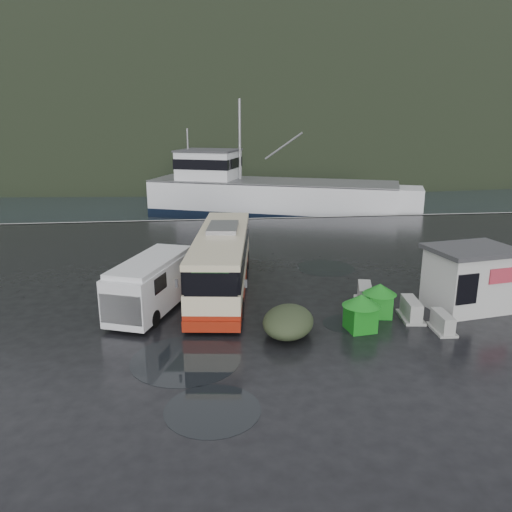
{
  "coord_description": "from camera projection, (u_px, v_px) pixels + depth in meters",
  "views": [
    {
      "loc": [
        -1.17,
        -20.63,
        8.19
      ],
      "look_at": [
        1.48,
        2.43,
        1.7
      ],
      "focal_mm": 35.0,
      "sensor_mm": 36.0,
      "label": 1
    }
  ],
  "objects": [
    {
      "name": "puddles",
      "position": [
        261.0,
        328.0,
        20.02
      ],
      "size": [
        11.13,
        16.4,
        0.01
      ],
      "color": "black",
      "rests_on": "ground"
    },
    {
      "name": "ticket_kiosk",
      "position": [
        466.0,
        308.0,
        22.12
      ],
      "size": [
        3.98,
        3.28,
        2.79
      ],
      "primitive_type": null,
      "rotation": [
        0.0,
        0.0,
        0.17
      ],
      "color": "beige",
      "rests_on": "ground"
    },
    {
      "name": "coach_bus",
      "position": [
        223.0,
        290.0,
        24.48
      ],
      "size": [
        4.15,
        11.13,
        3.07
      ],
      "primitive_type": null,
      "rotation": [
        0.0,
        0.0,
        -0.13
      ],
      "color": "beige",
      "rests_on": "ground"
    },
    {
      "name": "waste_bin_left",
      "position": [
        360.0,
        330.0,
        19.86
      ],
      "size": [
        1.21,
        1.21,
        1.5
      ],
      "primitive_type": null,
      "rotation": [
        0.0,
        0.0,
        0.14
      ],
      "color": "#157919",
      "rests_on": "ground"
    },
    {
      "name": "headland",
      "position": [
        218.0,
        133.0,
        262.36
      ],
      "size": [
        780.0,
        540.0,
        570.0
      ],
      "primitive_type": "ellipsoid",
      "color": "black",
      "rests_on": "ground"
    },
    {
      "name": "ground",
      "position": [
        229.0,
        309.0,
        22.07
      ],
      "size": [
        160.0,
        160.0,
        0.0
      ],
      "primitive_type": "plane",
      "color": "black",
      "rests_on": "ground"
    },
    {
      "name": "white_van",
      "position": [
        154.0,
        310.0,
        21.93
      ],
      "size": [
        3.82,
        5.97,
        2.36
      ],
      "primitive_type": null,
      "rotation": [
        0.0,
        0.0,
        -0.36
      ],
      "color": "silver",
      "rests_on": "ground"
    },
    {
      "name": "waste_bin_right",
      "position": [
        378.0,
        316.0,
        21.28
      ],
      "size": [
        1.19,
        1.19,
        1.44
      ],
      "primitive_type": null,
      "rotation": [
        0.0,
        0.0,
        -0.16
      ],
      "color": "#157919",
      "rests_on": "ground"
    },
    {
      "name": "jersey_barrier_a",
      "position": [
        442.0,
        331.0,
        19.79
      ],
      "size": [
        0.81,
        1.51,
        0.73
      ],
      "primitive_type": null,
      "rotation": [
        0.0,
        0.0,
        -0.05
      ],
      "color": "#999993",
      "rests_on": "ground"
    },
    {
      "name": "jersey_barrier_b",
      "position": [
        410.0,
        318.0,
        20.99
      ],
      "size": [
        1.03,
        1.76,
        0.84
      ],
      "primitive_type": null,
      "rotation": [
        0.0,
        0.0,
        -0.12
      ],
      "color": "#999993",
      "rests_on": "ground"
    },
    {
      "name": "dome_tent",
      "position": [
        288.0,
        334.0,
        19.45
      ],
      "size": [
        2.72,
        3.22,
        1.08
      ],
      "primitive_type": null,
      "rotation": [
        0.0,
        0.0,
        -0.32
      ],
      "color": "#2F3A22",
      "rests_on": "ground"
    },
    {
      "name": "jersey_barrier_c",
      "position": [
        364.0,
        304.0,
        22.64
      ],
      "size": [
        1.34,
        1.97,
        0.9
      ],
      "primitive_type": null,
      "rotation": [
        0.0,
        0.0,
        -0.27
      ],
      "color": "#999993",
      "rests_on": "ground"
    },
    {
      "name": "harbor_water",
      "position": [
        202.0,
        150.0,
        127.31
      ],
      "size": [
        300.0,
        180.0,
        0.02
      ],
      "primitive_type": "cube",
      "color": "black",
      "rests_on": "ground"
    },
    {
      "name": "fishing_trawler",
      "position": [
        272.0,
        202.0,
        49.66
      ],
      "size": [
        28.87,
        16.14,
        11.42
      ],
      "primitive_type": null,
      "rotation": [
        0.0,
        0.0,
        -0.37
      ],
      "color": "silver",
      "rests_on": "ground"
    },
    {
      "name": "quay_edge",
      "position": [
        214.0,
        220.0,
        41.21
      ],
      "size": [
        160.0,
        0.6,
        1.5
      ],
      "primitive_type": "cube",
      "color": "#999993",
      "rests_on": "ground"
    }
  ]
}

